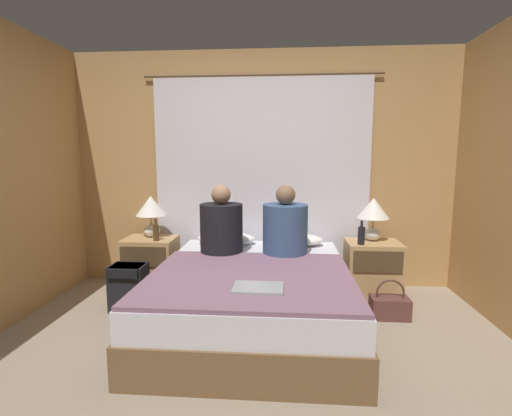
# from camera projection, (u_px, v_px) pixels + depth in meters

# --- Properties ---
(ground_plane) EXTENTS (16.00, 16.00, 0.00)m
(ground_plane) POSITION_uv_depth(u_px,v_px,m) (245.00, 370.00, 2.45)
(ground_plane) COLOR gray
(wall_back) EXTENTS (4.15, 0.06, 2.50)m
(wall_back) POSITION_uv_depth(u_px,v_px,m) (262.00, 170.00, 4.01)
(wall_back) COLOR tan
(wall_back) RESTS_ON ground_plane
(curtain_panel) EXTENTS (2.48, 0.02, 2.24)m
(curtain_panel) POSITION_uv_depth(u_px,v_px,m) (261.00, 183.00, 3.96)
(curtain_panel) COLOR silver
(curtain_panel) RESTS_ON ground_plane
(bed) EXTENTS (1.57, 1.94, 0.50)m
(bed) POSITION_uv_depth(u_px,v_px,m) (253.00, 297.00, 3.07)
(bed) COLOR brown
(bed) RESTS_ON ground_plane
(nightstand_left) EXTENTS (0.52, 0.42, 0.57)m
(nightstand_left) POSITION_uv_depth(u_px,v_px,m) (151.00, 265.00, 3.85)
(nightstand_left) COLOR tan
(nightstand_left) RESTS_ON ground_plane
(nightstand_right) EXTENTS (0.52, 0.42, 0.57)m
(nightstand_right) POSITION_uv_depth(u_px,v_px,m) (372.00, 270.00, 3.68)
(nightstand_right) COLOR tan
(nightstand_right) RESTS_ON ground_plane
(lamp_left) EXTENTS (0.31, 0.31, 0.43)m
(lamp_left) POSITION_uv_depth(u_px,v_px,m) (151.00, 209.00, 3.84)
(lamp_left) COLOR silver
(lamp_left) RESTS_ON nightstand_left
(lamp_right) EXTENTS (0.31, 0.31, 0.43)m
(lamp_right) POSITION_uv_depth(u_px,v_px,m) (373.00, 212.00, 3.67)
(lamp_right) COLOR silver
(lamp_right) RESTS_ON nightstand_right
(pillow_left) EXTENTS (0.60, 0.32, 0.12)m
(pillow_left) POSITION_uv_depth(u_px,v_px,m) (226.00, 239.00, 3.82)
(pillow_left) COLOR white
(pillow_left) RESTS_ON bed
(pillow_right) EXTENTS (0.60, 0.32, 0.12)m
(pillow_right) POSITION_uv_depth(u_px,v_px,m) (293.00, 240.00, 3.77)
(pillow_right) COLOR white
(pillow_right) RESTS_ON bed
(blanket_on_bed) EXTENTS (1.51, 1.29, 0.03)m
(blanket_on_bed) POSITION_uv_depth(u_px,v_px,m) (250.00, 277.00, 2.74)
(blanket_on_bed) COLOR slate
(blanket_on_bed) RESTS_ON bed
(person_left_in_bed) EXTENTS (0.39, 0.39, 0.65)m
(person_left_in_bed) POSITION_uv_depth(u_px,v_px,m) (221.00, 227.00, 3.41)
(person_left_in_bed) COLOR black
(person_left_in_bed) RESTS_ON bed
(person_right_in_bed) EXTENTS (0.41, 0.41, 0.65)m
(person_right_in_bed) POSITION_uv_depth(u_px,v_px,m) (285.00, 228.00, 3.37)
(person_right_in_bed) COLOR #38517A
(person_right_in_bed) RESTS_ON bed
(beer_bottle_on_left_stand) EXTENTS (0.06, 0.06, 0.23)m
(beer_bottle_on_left_stand) POSITION_uv_depth(u_px,v_px,m) (156.00, 232.00, 3.68)
(beer_bottle_on_left_stand) COLOR #513819
(beer_bottle_on_left_stand) RESTS_ON nightstand_left
(beer_bottle_on_right_stand) EXTENTS (0.07, 0.07, 0.23)m
(beer_bottle_on_right_stand) POSITION_uv_depth(u_px,v_px,m) (361.00, 235.00, 3.53)
(beer_bottle_on_right_stand) COLOR black
(beer_bottle_on_right_stand) RESTS_ON nightstand_right
(laptop_on_bed) EXTENTS (0.33, 0.23, 0.02)m
(laptop_on_bed) POSITION_uv_depth(u_px,v_px,m) (258.00, 288.00, 2.46)
(laptop_on_bed) COLOR #9EA0A5
(laptop_on_bed) RESTS_ON blanket_on_bed
(backpack_on_floor) EXTENTS (0.32, 0.26, 0.42)m
(backpack_on_floor) POSITION_uv_depth(u_px,v_px,m) (129.00, 285.00, 3.39)
(backpack_on_floor) COLOR black
(backpack_on_floor) RESTS_ON ground_plane
(handbag_on_floor) EXTENTS (0.33, 0.19, 0.35)m
(handbag_on_floor) POSITION_uv_depth(u_px,v_px,m) (390.00, 306.00, 3.23)
(handbag_on_floor) COLOR brown
(handbag_on_floor) RESTS_ON ground_plane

